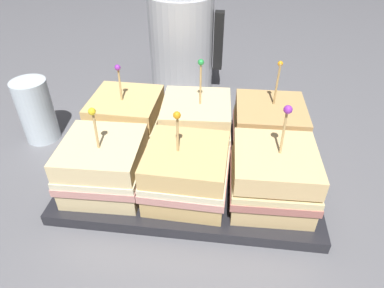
# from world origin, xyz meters

# --- Properties ---
(ground_plane) EXTENTS (6.00, 6.00, 0.00)m
(ground_plane) POSITION_xyz_m (0.00, 0.00, 0.00)
(ground_plane) COLOR slate
(serving_platter) EXTENTS (0.39, 0.27, 0.02)m
(serving_platter) POSITION_xyz_m (0.00, 0.00, 0.01)
(serving_platter) COLOR #232328
(serving_platter) RESTS_ON ground_plane
(sandwich_front_left) EXTENTS (0.12, 0.12, 0.14)m
(sandwich_front_left) POSITION_xyz_m (-0.12, -0.06, 0.06)
(sandwich_front_left) COLOR beige
(sandwich_front_left) RESTS_ON serving_platter
(sandwich_front_center) EXTENTS (0.12, 0.12, 0.14)m
(sandwich_front_center) POSITION_xyz_m (-0.00, -0.06, 0.06)
(sandwich_front_center) COLOR tan
(sandwich_front_center) RESTS_ON serving_platter
(sandwich_front_right) EXTENTS (0.12, 0.12, 0.16)m
(sandwich_front_right) POSITION_xyz_m (0.12, -0.06, 0.06)
(sandwich_front_right) COLOR #DBB77A
(sandwich_front_right) RESTS_ON serving_platter
(sandwich_back_left) EXTENTS (0.12, 0.12, 0.15)m
(sandwich_back_left) POSITION_xyz_m (-0.12, 0.06, 0.06)
(sandwich_back_left) COLOR tan
(sandwich_back_left) RESTS_ON serving_platter
(sandwich_back_center) EXTENTS (0.12, 0.12, 0.16)m
(sandwich_back_center) POSITION_xyz_m (0.00, 0.06, 0.06)
(sandwich_back_center) COLOR beige
(sandwich_back_center) RESTS_ON serving_platter
(sandwich_back_right) EXTENTS (0.12, 0.12, 0.16)m
(sandwich_back_right) POSITION_xyz_m (0.12, 0.06, 0.06)
(sandwich_back_right) COLOR tan
(sandwich_back_right) RESTS_ON serving_platter
(kettle_steel) EXTENTS (0.16, 0.14, 0.24)m
(kettle_steel) POSITION_xyz_m (-0.06, 0.31, 0.11)
(kettle_steel) COLOR #B7BABF
(kettle_steel) RESTS_ON ground_plane
(drinking_glass) EXTENTS (0.06, 0.06, 0.12)m
(drinking_glass) POSITION_xyz_m (-0.29, 0.07, 0.06)
(drinking_glass) COLOR silver
(drinking_glass) RESTS_ON ground_plane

